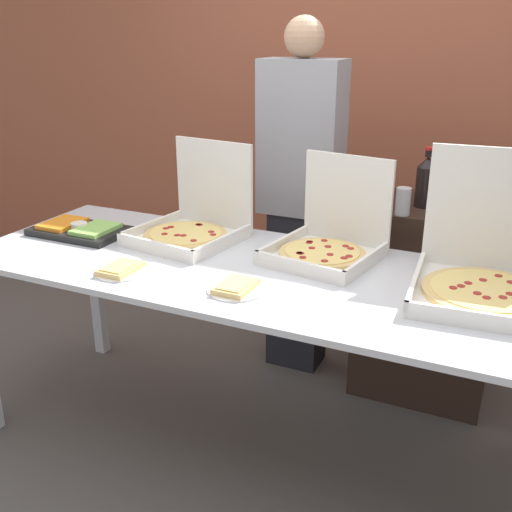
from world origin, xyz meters
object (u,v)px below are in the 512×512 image
at_px(pizza_box_near_right, 193,222).
at_px(pizza_box_far_left, 329,240).
at_px(veggie_tray, 80,230).
at_px(person_guest_plaid, 300,197).
at_px(pizza_box_near_left, 488,271).
at_px(paper_plate_front_center, 236,288).
at_px(paper_plate_front_left, 121,270).
at_px(soda_bottle, 426,181).
at_px(soda_can_silver, 403,201).
at_px(soda_can_colored, 385,188).

relative_size(pizza_box_near_right, pizza_box_far_left, 1.03).
distance_m(veggie_tray, person_guest_plaid, 1.09).
bearing_deg(pizza_box_near_right, pizza_box_near_left, 4.33).
bearing_deg(paper_plate_front_center, paper_plate_front_left, -175.91).
bearing_deg(soda_bottle, pizza_box_far_left, -117.36).
xyz_separation_m(soda_bottle, soda_can_silver, (-0.06, -0.18, -0.06)).
height_order(paper_plate_front_center, soda_bottle, soda_bottle).
relative_size(veggie_tray, soda_can_colored, 3.46).
distance_m(pizza_box_far_left, person_guest_plaid, 0.62).
height_order(pizza_box_near_right, person_guest_plaid, person_guest_plaid).
height_order(pizza_box_near_left, soda_can_colored, pizza_box_near_left).
distance_m(veggie_tray, soda_can_silver, 1.47).
height_order(paper_plate_front_center, person_guest_plaid, person_guest_plaid).
xyz_separation_m(pizza_box_far_left, soda_can_colored, (0.09, 0.57, 0.10)).
bearing_deg(soda_can_silver, person_guest_plaid, 163.72).
bearing_deg(pizza_box_near_right, person_guest_plaid, 69.96).
bearing_deg(veggie_tray, paper_plate_front_center, -15.95).
xyz_separation_m(pizza_box_far_left, soda_bottle, (0.28, 0.55, 0.16)).
bearing_deg(pizza_box_near_left, person_guest_plaid, 142.13).
xyz_separation_m(pizza_box_near_left, soda_can_colored, (-0.54, 0.68, 0.09)).
bearing_deg(soda_can_silver, pizza_box_far_left, -120.66).
relative_size(pizza_box_near_right, paper_plate_front_center, 2.32).
relative_size(pizza_box_near_left, soda_can_colored, 4.38).
bearing_deg(person_guest_plaid, soda_can_silver, 163.72).
bearing_deg(soda_bottle, pizza_box_near_left, -62.31).
bearing_deg(pizza_box_near_left, veggie_tray, 178.88).
height_order(pizza_box_far_left, paper_plate_front_left, pizza_box_far_left).
xyz_separation_m(paper_plate_front_left, person_guest_plaid, (0.34, 1.03, 0.08)).
xyz_separation_m(pizza_box_near_left, paper_plate_front_left, (-1.30, -0.39, -0.07)).
height_order(pizza_box_far_left, veggie_tray, pizza_box_far_left).
bearing_deg(soda_can_silver, soda_bottle, 70.21).
distance_m(pizza_box_far_left, veggie_tray, 1.15).
relative_size(pizza_box_near_left, paper_plate_front_left, 2.66).
distance_m(pizza_box_near_right, pizza_box_near_left, 1.26).
bearing_deg(paper_plate_front_left, soda_can_colored, 54.65).
bearing_deg(pizza_box_near_left, paper_plate_front_left, -167.20).
bearing_deg(pizza_box_near_right, soda_bottle, 40.38).
relative_size(pizza_box_near_right, soda_can_silver, 3.95).
bearing_deg(veggie_tray, paper_plate_front_left, -33.49).
relative_size(pizza_box_far_left, veggie_tray, 1.11).
bearing_deg(pizza_box_near_left, paper_plate_front_center, -160.34).
relative_size(soda_can_colored, person_guest_plaid, 0.07).
bearing_deg(paper_plate_front_left, pizza_box_near_right, 84.49).
relative_size(soda_bottle, person_guest_plaid, 0.15).
xyz_separation_m(paper_plate_front_left, soda_can_silver, (0.89, 0.87, 0.16)).
bearing_deg(paper_plate_front_center, pizza_box_near_left, 23.71).
relative_size(paper_plate_front_left, soda_can_colored, 1.65).
relative_size(paper_plate_front_left, paper_plate_front_center, 0.96).
xyz_separation_m(pizza_box_near_left, person_guest_plaid, (-0.96, 0.64, 0.00)).
distance_m(veggie_tray, soda_bottle, 1.61).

